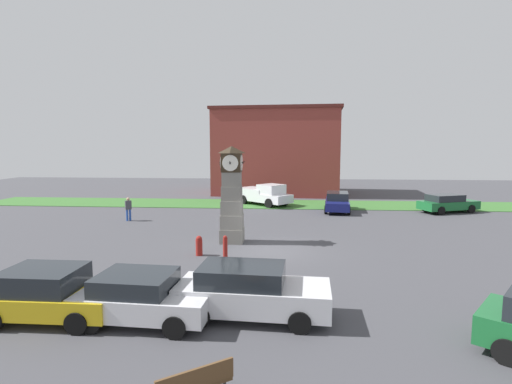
# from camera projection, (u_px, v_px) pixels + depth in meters

# --- Properties ---
(ground_plane) EXTENTS (84.96, 84.96, 0.00)m
(ground_plane) POSITION_uv_depth(u_px,v_px,m) (268.00, 251.00, 19.51)
(ground_plane) COLOR #424247
(clock_tower) EXTENTS (1.35, 1.32, 5.10)m
(clock_tower) POSITION_uv_depth(u_px,v_px,m) (232.00, 198.00, 21.01)
(clock_tower) COLOR gray
(clock_tower) RESTS_ON ground_plane
(bollard_near_tower) EXTENTS (0.32, 0.32, 0.93)m
(bollard_near_tower) POSITION_uv_depth(u_px,v_px,m) (199.00, 245.00, 18.66)
(bollard_near_tower) COLOR maroon
(bollard_near_tower) RESTS_ON ground_plane
(bollard_mid_row) EXTENTS (0.21, 0.21, 1.06)m
(bollard_mid_row) POSITION_uv_depth(u_px,v_px,m) (225.00, 247.00, 18.17)
(bollard_mid_row) COLOR maroon
(bollard_mid_row) RESTS_ON ground_plane
(car_navy_sedan) EXTENTS (3.92, 2.12, 1.52)m
(car_navy_sedan) POSITION_uv_depth(u_px,v_px,m) (50.00, 293.00, 11.83)
(car_navy_sedan) COLOR gold
(car_navy_sedan) RESTS_ON ground_plane
(car_near_tower) EXTENTS (3.98, 2.27, 1.42)m
(car_near_tower) POSITION_uv_depth(u_px,v_px,m) (143.00, 297.00, 11.66)
(car_near_tower) COLOR silver
(car_near_tower) RESTS_ON ground_plane
(car_by_building) EXTENTS (4.65, 2.17, 1.58)m
(car_by_building) POSITION_uv_depth(u_px,v_px,m) (250.00, 291.00, 11.91)
(car_by_building) COLOR silver
(car_by_building) RESTS_ON ground_plane
(car_far_lot) EXTENTS (2.27, 4.54, 1.48)m
(car_far_lot) POSITION_uv_depth(u_px,v_px,m) (337.00, 202.00, 31.20)
(car_far_lot) COLOR navy
(car_far_lot) RESTS_ON ground_plane
(car_silver_hatch) EXTENTS (4.84, 3.26, 1.40)m
(car_silver_hatch) POSITION_uv_depth(u_px,v_px,m) (447.00, 203.00, 30.62)
(car_silver_hatch) COLOR #19602D
(car_silver_hatch) RESTS_ON ground_plane
(pickup_truck) EXTENTS (5.14, 4.83, 1.85)m
(pickup_truck) POSITION_uv_depth(u_px,v_px,m) (264.00, 194.00, 34.39)
(pickup_truck) COLOR silver
(pickup_truck) RESTS_ON ground_plane
(bench) EXTENTS (1.60, 1.37, 0.90)m
(bench) POSITION_uv_depth(u_px,v_px,m) (193.00, 383.00, 7.77)
(bench) COLOR brown
(bench) RESTS_ON ground_plane
(pedestrian_near_bench) EXTENTS (0.47, 0.42, 1.60)m
(pedestrian_near_bench) POSITION_uv_depth(u_px,v_px,m) (128.00, 208.00, 27.22)
(pedestrian_near_bench) COLOR #264CA5
(pedestrian_near_bench) RESTS_ON ground_plane
(warehouse_blue_far) EXTENTS (13.85, 9.84, 9.02)m
(warehouse_blue_far) POSITION_uv_depth(u_px,v_px,m) (278.00, 151.00, 42.98)
(warehouse_blue_far) COLOR maroon
(warehouse_blue_far) RESTS_ON ground_plane
(grass_verge_far) EXTENTS (50.98, 5.39, 0.04)m
(grass_verge_far) POSITION_uv_depth(u_px,v_px,m) (270.00, 204.00, 34.97)
(grass_verge_far) COLOR #386B2D
(grass_verge_far) RESTS_ON ground_plane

